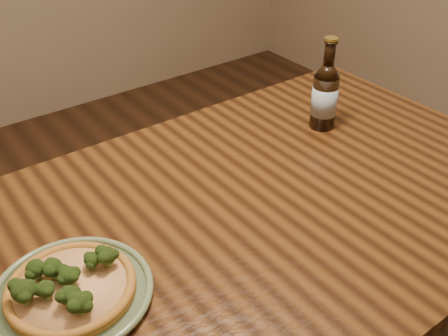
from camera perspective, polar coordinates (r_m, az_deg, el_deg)
table at (r=1.21m, az=0.26°, el=-8.71°), size 1.60×0.90×0.75m
plate at (r=1.01m, az=-16.20°, el=-12.93°), size 0.29×0.29×0.02m
pizza at (r=1.00m, az=-16.49°, el=-12.27°), size 0.23×0.23×0.07m
beer_bottle at (r=1.46m, az=10.92°, el=7.77°), size 0.07×0.07×0.26m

